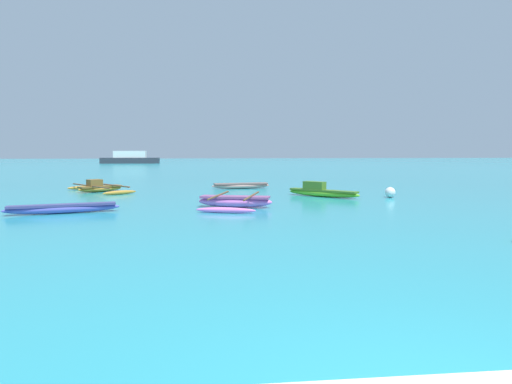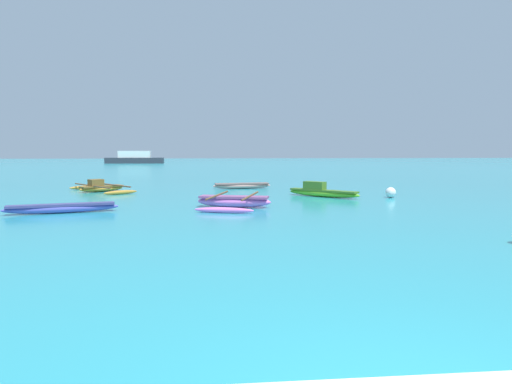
{
  "view_description": "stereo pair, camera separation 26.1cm",
  "coord_description": "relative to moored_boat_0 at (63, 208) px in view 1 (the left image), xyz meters",
  "views": [
    {
      "loc": [
        -2.04,
        -2.77,
        2.15
      ],
      "look_at": [
        0.2,
        17.83,
        0.25
      ],
      "focal_mm": 32.0,
      "sensor_mm": 36.0,
      "label": 1
    },
    {
      "loc": [
        -1.79,
        -2.8,
        2.15
      ],
      "look_at": [
        0.2,
        17.83,
        0.25
      ],
      "focal_mm": 32.0,
      "sensor_mm": 36.0,
      "label": 2
    }
  ],
  "objects": [
    {
      "name": "moored_boat_0",
      "position": [
        0.0,
        0.0,
        0.0
      ],
      "size": [
        3.74,
        1.43,
        0.32
      ],
      "rotation": [
        0.0,
        0.0,
        0.27
      ],
      "color": "#5859C0",
      "rests_on": "ground_plane"
    },
    {
      "name": "mooring_buoy_1",
      "position": [
        13.25,
        3.89,
        0.05
      ],
      "size": [
        0.47,
        0.47,
        0.47
      ],
      "color": "white",
      "rests_on": "ground_plane"
    },
    {
      "name": "moored_boat_2",
      "position": [
        10.2,
        4.55,
        0.06
      ],
      "size": [
        2.99,
        2.98,
        0.69
      ],
      "rotation": [
        0.0,
        0.0,
        -0.78
      ],
      "color": "#68B928",
      "rests_on": "ground_plane"
    },
    {
      "name": "moored_boat_3",
      "position": [
        -0.65,
        8.28,
        0.03
      ],
      "size": [
        4.09,
        4.57,
        0.65
      ],
      "rotation": [
        0.0,
        0.0,
        0.66
      ],
      "color": "#C0852D",
      "rests_on": "ground_plane"
    },
    {
      "name": "moored_boat_4",
      "position": [
        5.96,
        0.99,
        0.04
      ],
      "size": [
        2.93,
        3.81,
        0.49
      ],
      "rotation": [
        0.0,
        0.0,
        -0.27
      ],
      "color": "#E574D3",
      "rests_on": "ground_plane"
    },
    {
      "name": "distant_ferry",
      "position": [
        -7.6,
        60.99,
        0.66
      ],
      "size": [
        9.37,
        2.06,
        2.06
      ],
      "color": "#2D333D",
      "rests_on": "ground_plane"
    },
    {
      "name": "moored_boat_1",
      "position": [
        6.82,
        9.4,
        -0.0
      ],
      "size": [
        3.33,
        0.97,
        0.32
      ],
      "rotation": [
        0.0,
        0.0,
        0.13
      ],
      "color": "#D0958B",
      "rests_on": "ground_plane"
    }
  ]
}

